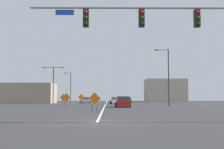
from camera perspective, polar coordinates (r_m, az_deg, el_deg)
ground at (r=17.19m, az=-2.94°, el=-9.30°), size 165.02×165.02×0.00m
road_centre_stripe at (r=62.97m, az=-1.18°, el=-5.65°), size 0.16×91.68×0.01m
traffic_signal_assembly at (r=17.98m, az=11.88°, el=8.95°), size 13.40×0.44×7.30m
street_lamp_near_right at (r=79.19m, az=-8.17°, el=-2.17°), size 1.88×0.24×7.92m
street_lamp_far_right at (r=58.54m, az=-11.39°, el=-1.32°), size 4.17×0.24×7.34m
street_lamp_mid_left at (r=46.92m, az=10.82°, el=0.01°), size 2.20×0.24×9.00m
construction_sign_median_near at (r=49.38m, az=-9.51°, el=-4.59°), size 1.18×0.28×1.90m
construction_sign_left_lane at (r=44.05m, az=-8.92°, el=-4.58°), size 1.37×0.23×2.01m
construction_sign_right_lane at (r=27.24m, az=-3.42°, el=-4.95°), size 1.15×0.05×1.87m
construction_sign_median_far at (r=51.25m, az=-6.03°, el=-4.58°), size 1.14×0.15×1.91m
car_green_passing at (r=68.72m, az=2.88°, el=-4.98°), size 2.07×3.96×1.38m
car_white_distant at (r=58.59m, az=0.68°, el=-5.14°), size 2.28×4.58×1.33m
car_silver_approaching at (r=67.76m, az=-5.13°, el=-5.01°), size 2.14×4.02×1.31m
car_red_far at (r=40.81m, az=2.09°, el=-5.44°), size 2.06×4.05×1.50m
roadside_building_west at (r=65.99m, az=-16.25°, el=-3.55°), size 11.64×7.13×4.31m
roadside_building_east at (r=80.82m, az=10.31°, el=-3.12°), size 10.50×8.25×6.12m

